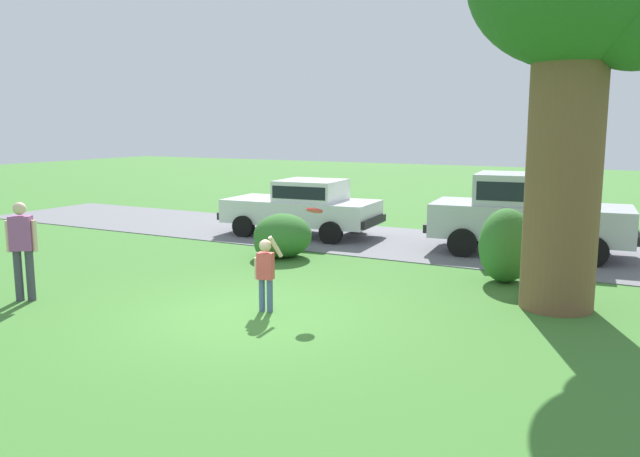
{
  "coord_description": "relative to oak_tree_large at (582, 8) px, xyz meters",
  "views": [
    {
      "loc": [
        5.71,
        -8.25,
        3.04
      ],
      "look_at": [
        0.06,
        2.3,
        1.1
      ],
      "focal_mm": 35.77,
      "sensor_mm": 36.0,
      "label": 1
    }
  ],
  "objects": [
    {
      "name": "shrub_near_tree",
      "position": [
        -6.4,
        1.28,
        -4.38
      ],
      "size": [
        1.36,
        1.33,
        1.02
      ],
      "color": "#33702B",
      "rests_on": "ground"
    },
    {
      "name": "child_thrower",
      "position": [
        -4.31,
        -2.58,
        -4.14
      ],
      "size": [
        0.43,
        0.32,
        1.29
      ],
      "color": "#4C608C",
      "rests_on": "ground"
    },
    {
      "name": "parked_sedan",
      "position": [
        -7.39,
        4.12,
        -4.01
      ],
      "size": [
        4.52,
        2.33,
        1.56
      ],
      "color": "white",
      "rests_on": "ground"
    },
    {
      "name": "oak_tree_large",
      "position": [
        0.0,
        0.0,
        0.0
      ],
      "size": [
        3.67,
        3.36,
        6.77
      ],
      "color": "brown",
      "rests_on": "ground"
    },
    {
      "name": "adult_onlooker",
      "position": [
        -8.39,
        -4.01,
        -3.88
      ],
      "size": [
        0.46,
        0.38,
        1.74
      ],
      "color": "#3F3F4C",
      "rests_on": "ground"
    },
    {
      "name": "frisbee",
      "position": [
        -3.76,
        -1.91,
        -3.21
      ],
      "size": [
        0.28,
        0.27,
        0.13
      ],
      "color": "red"
    },
    {
      "name": "ground_plane",
      "position": [
        -4.43,
        -2.88,
        -4.86
      ],
      "size": [
        80.0,
        80.0,
        0.0
      ],
      "primitive_type": "plane",
      "color": "#3D752D"
    },
    {
      "name": "shrub_centre_left",
      "position": [
        -1.27,
        1.33,
        -4.13
      ],
      "size": [
        1.04,
        1.22,
        1.46
      ],
      "color": "#33702B",
      "rests_on": "ground"
    },
    {
      "name": "driveway_strip",
      "position": [
        -4.43,
        4.32,
        -4.85
      ],
      "size": [
        28.0,
        4.4,
        0.02
      ],
      "primitive_type": "cube",
      "color": "slate",
      "rests_on": "ground"
    },
    {
      "name": "parked_suv",
      "position": [
        -1.38,
        4.35,
        -3.78
      ],
      "size": [
        4.86,
        2.45,
        1.92
      ],
      "color": "silver",
      "rests_on": "ground"
    }
  ]
}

